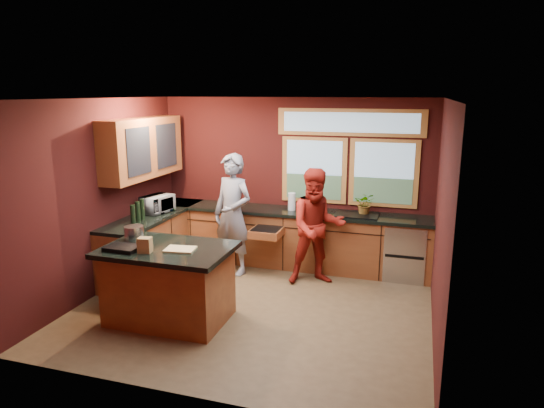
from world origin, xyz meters
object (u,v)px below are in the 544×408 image
at_px(cutting_board, 180,249).
at_px(island, 169,283).
at_px(person_grey, 233,214).
at_px(stock_pot, 134,233).
at_px(person_red, 317,227).

bearing_deg(cutting_board, island, 165.96).
relative_size(person_grey, stock_pot, 7.83).
height_order(person_red, stock_pot, person_red).
relative_size(person_red, stock_pot, 7.17).
bearing_deg(person_grey, island, -76.31).
bearing_deg(cutting_board, person_grey, 91.40).
height_order(island, cutting_board, cutting_board).
xyz_separation_m(island, stock_pot, (-0.55, 0.15, 0.56)).
bearing_deg(cutting_board, person_red, 54.00).
height_order(person_grey, person_red, person_grey).
distance_m(person_grey, cutting_board, 1.81).
bearing_deg(stock_pot, cutting_board, -14.93).
distance_m(cutting_board, stock_pot, 0.78).
height_order(person_grey, cutting_board, person_grey).
bearing_deg(person_grey, stock_pot, -94.96).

